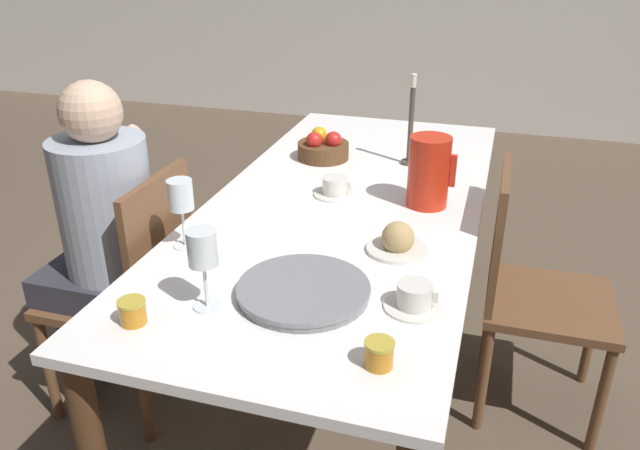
# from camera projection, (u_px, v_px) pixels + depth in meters

# --- Properties ---
(ground_plane) EXTENTS (20.00, 20.00, 0.00)m
(ground_plane) POSITION_uv_depth(u_px,v_px,m) (343.00, 368.00, 2.48)
(ground_plane) COLOR brown
(dining_table) EXTENTS (0.92, 2.07, 0.73)m
(dining_table) POSITION_uv_depth(u_px,v_px,m) (345.00, 223.00, 2.20)
(dining_table) COLOR white
(dining_table) RESTS_ON ground_plane
(chair_person_side) EXTENTS (0.42, 0.42, 0.89)m
(chair_person_side) POSITION_uv_depth(u_px,v_px,m) (134.00, 287.00, 2.12)
(chair_person_side) COLOR brown
(chair_person_side) RESTS_ON ground_plane
(chair_opposite) EXTENTS (0.42, 0.42, 0.89)m
(chair_opposite) POSITION_uv_depth(u_px,v_px,m) (530.00, 288.00, 2.11)
(chair_opposite) COLOR brown
(chair_opposite) RESTS_ON ground_plane
(person_seated) EXTENTS (0.39, 0.41, 1.18)m
(person_seated) POSITION_uv_depth(u_px,v_px,m) (101.00, 226.00, 2.04)
(person_seated) COLOR #33333D
(person_seated) RESTS_ON ground_plane
(red_pitcher) EXTENTS (0.16, 0.14, 0.24)m
(red_pitcher) POSITION_uv_depth(u_px,v_px,m) (429.00, 171.00, 2.08)
(red_pitcher) COLOR red
(red_pitcher) RESTS_ON dining_table
(wine_glass_water) EXTENTS (0.07, 0.07, 0.21)m
(wine_glass_water) POSITION_uv_depth(u_px,v_px,m) (181.00, 198.00, 1.79)
(wine_glass_water) COLOR white
(wine_glass_water) RESTS_ON dining_table
(wine_glass_juice) EXTENTS (0.07, 0.07, 0.21)m
(wine_glass_juice) POSITION_uv_depth(u_px,v_px,m) (203.00, 252.00, 1.49)
(wine_glass_juice) COLOR white
(wine_glass_juice) RESTS_ON dining_table
(teacup_near_person) EXTENTS (0.15, 0.15, 0.07)m
(teacup_near_person) POSITION_uv_depth(u_px,v_px,m) (414.00, 298.00, 1.55)
(teacup_near_person) COLOR silver
(teacup_near_person) RESTS_ON dining_table
(teacup_across) EXTENTS (0.15, 0.15, 0.07)m
(teacup_across) POSITION_uv_depth(u_px,v_px,m) (335.00, 188.00, 2.20)
(teacup_across) COLOR silver
(teacup_across) RESTS_ON dining_table
(serving_tray) EXTENTS (0.35, 0.35, 0.03)m
(serving_tray) POSITION_uv_depth(u_px,v_px,m) (304.00, 291.00, 1.60)
(serving_tray) COLOR gray
(serving_tray) RESTS_ON dining_table
(bread_plate) EXTENTS (0.18, 0.18, 0.10)m
(bread_plate) POSITION_uv_depth(u_px,v_px,m) (398.00, 241.00, 1.82)
(bread_plate) COLOR silver
(bread_plate) RESTS_ON dining_table
(jam_jar_amber) EXTENTS (0.07, 0.07, 0.06)m
(jam_jar_amber) POSITION_uv_depth(u_px,v_px,m) (132.00, 311.00, 1.48)
(jam_jar_amber) COLOR #C67A1E
(jam_jar_amber) RESTS_ON dining_table
(jam_jar_red) EXTENTS (0.07, 0.07, 0.06)m
(jam_jar_red) POSITION_uv_depth(u_px,v_px,m) (379.00, 353.00, 1.34)
(jam_jar_red) COLOR #C67A1E
(jam_jar_red) RESTS_ON dining_table
(fruit_bowl) EXTENTS (0.21, 0.21, 0.12)m
(fruit_bowl) POSITION_uv_depth(u_px,v_px,m) (323.00, 148.00, 2.54)
(fruit_bowl) COLOR brown
(fruit_bowl) RESTS_ON dining_table
(candlestick_tall) EXTENTS (0.06, 0.06, 0.36)m
(candlestick_tall) POSITION_uv_depth(u_px,v_px,m) (411.00, 129.00, 2.44)
(candlestick_tall) COLOR #4C4238
(candlestick_tall) RESTS_ON dining_table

